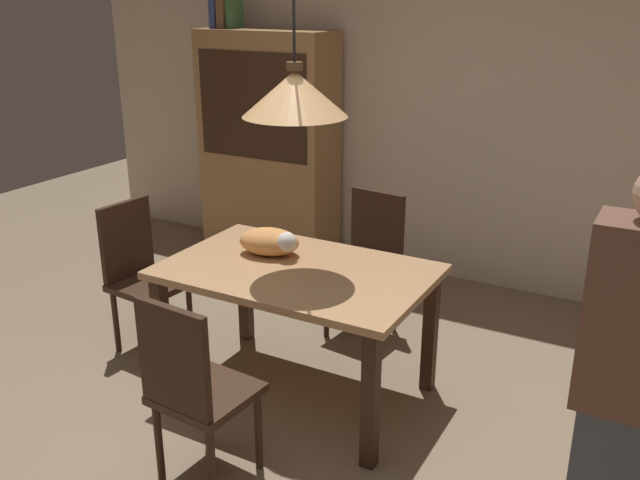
{
  "coord_description": "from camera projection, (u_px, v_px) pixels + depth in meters",
  "views": [
    {
      "loc": [
        1.69,
        -2.3,
        2.13
      ],
      "look_at": [
        -0.02,
        0.79,
        0.85
      ],
      "focal_mm": 38.7,
      "sensor_mm": 36.0,
      "label": 1
    }
  ],
  "objects": [
    {
      "name": "chair_left_side",
      "position": [
        140.0,
        270.0,
        4.23
      ],
      "size": [
        0.44,
        0.44,
        0.93
      ],
      "color": "#382316",
      "rests_on": "ground"
    },
    {
      "name": "chair_far_back",
      "position": [
        368.0,
        258.0,
        4.43
      ],
      "size": [
        0.44,
        0.44,
        0.93
      ],
      "color": "#382316",
      "rests_on": "ground"
    },
    {
      "name": "person_standing",
      "position": [
        629.0,
        404.0,
        2.29
      ],
      "size": [
        0.36,
        0.22,
        1.65
      ],
      "color": "#4C515B",
      "rests_on": "ground"
    },
    {
      "name": "dining_table",
      "position": [
        297.0,
        286.0,
        3.67
      ],
      "size": [
        1.4,
        0.9,
        0.75
      ],
      "color": "tan",
      "rests_on": "ground"
    },
    {
      "name": "pendant_lamp",
      "position": [
        295.0,
        93.0,
        3.32
      ],
      "size": [
        0.52,
        0.52,
        1.3
      ],
      "color": "#E0A86B"
    },
    {
      "name": "back_wall",
      "position": [
        445.0,
        89.0,
        5.07
      ],
      "size": [
        6.4,
        0.1,
        2.9
      ],
      "primitive_type": "cube",
      "color": "beige",
      "rests_on": "ground"
    },
    {
      "name": "chair_near_front",
      "position": [
        193.0,
        386.0,
        3.0
      ],
      "size": [
        0.43,
        0.43,
        0.93
      ],
      "color": "#382316",
      "rests_on": "ground"
    },
    {
      "name": "book_blue_wide",
      "position": [
        221.0,
        12.0,
        5.42
      ],
      "size": [
        0.06,
        0.24,
        0.24
      ],
      "primitive_type": "cube",
      "color": "#384C93",
      "rests_on": "hutch_bookcase"
    },
    {
      "name": "hutch_bookcase",
      "position": [
        269.0,
        153.0,
        5.6
      ],
      "size": [
        1.12,
        0.45,
        1.85
      ],
      "color": "#A87A4C",
      "rests_on": "ground"
    },
    {
      "name": "book_green_slim",
      "position": [
        235.0,
        11.0,
        5.36
      ],
      "size": [
        0.03,
        0.2,
        0.26
      ],
      "primitive_type": "cube",
      "color": "#427A4C",
      "rests_on": "hutch_bookcase"
    },
    {
      "name": "ground",
      "position": [
        246.0,
        451.0,
        3.38
      ],
      "size": [
        10.0,
        10.0,
        0.0
      ],
      "primitive_type": "plane",
      "color": "#847056"
    },
    {
      "name": "book_brown_thick",
      "position": [
        228.0,
        13.0,
        5.39
      ],
      "size": [
        0.06,
        0.24,
        0.22
      ],
      "primitive_type": "cube",
      "color": "brown",
      "rests_on": "hutch_bookcase"
    },
    {
      "name": "cat_sleeping",
      "position": [
        271.0,
        242.0,
        3.8
      ],
      "size": [
        0.4,
        0.29,
        0.16
      ],
      "color": "#E59951",
      "rests_on": "dining_table"
    }
  ]
}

